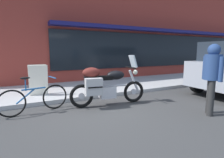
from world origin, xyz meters
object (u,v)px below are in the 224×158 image
(sandwich_board_sign, at_px, (38,80))
(touring_motorcycle, at_px, (105,84))
(parked_bicycle, at_px, (34,99))
(pedestrian_walking, at_px, (212,71))

(sandwich_board_sign, bearing_deg, touring_motorcycle, -47.93)
(parked_bicycle, distance_m, sandwich_board_sign, 1.49)
(touring_motorcycle, relative_size, parked_bicycle, 1.33)
(parked_bicycle, bearing_deg, sandwich_board_sign, 80.21)
(pedestrian_walking, distance_m, sandwich_board_sign, 4.96)
(touring_motorcycle, distance_m, parked_bicycle, 1.83)
(pedestrian_walking, bearing_deg, sandwich_board_sign, 134.39)
(touring_motorcycle, bearing_deg, pedestrian_walking, -43.57)
(pedestrian_walking, bearing_deg, parked_bicycle, 150.67)
(touring_motorcycle, relative_size, pedestrian_walking, 1.31)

